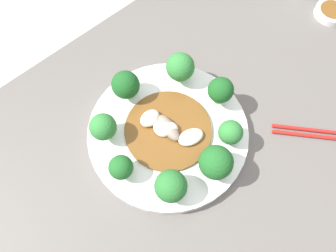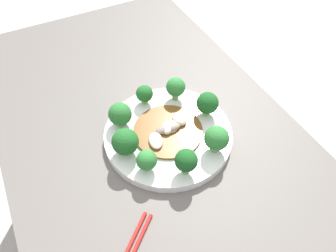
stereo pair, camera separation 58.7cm
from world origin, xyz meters
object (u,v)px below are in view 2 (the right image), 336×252
(broccoli_northeast, at_px, (120,114))
(broccoli_northwest, at_px, (147,160))
(stirfry_center, at_px, (168,130))
(plate, at_px, (168,134))
(broccoli_north, at_px, (125,142))
(broccoli_west, at_px, (186,161))
(broccoli_south, at_px, (207,103))
(broccoli_southwest, at_px, (217,139))
(broccoli_east, at_px, (144,94))
(broccoli_southeast, at_px, (176,87))

(broccoli_northeast, bearing_deg, broccoli_northwest, -179.33)
(broccoli_northwest, relative_size, stirfry_center, 0.33)
(plate, bearing_deg, broccoli_north, 95.43)
(broccoli_west, bearing_deg, broccoli_south, -46.01)
(broccoli_southwest, height_order, broccoli_north, same)
(broccoli_southwest, relative_size, stirfry_center, 0.42)
(plate, xyz_separation_m, broccoli_northeast, (0.07, 0.09, 0.04))
(broccoli_southwest, xyz_separation_m, broccoli_south, (0.10, -0.04, -0.00))
(plate, relative_size, broccoli_east, 5.82)
(broccoli_northeast, xyz_separation_m, broccoli_south, (-0.06, -0.19, 0.00))
(broccoli_north, xyz_separation_m, stirfry_center, (0.01, -0.11, -0.03))
(plate, height_order, broccoli_southwest, broccoli_southwest)
(broccoli_north, relative_size, broccoli_east, 1.29)
(plate, distance_m, broccoli_southeast, 0.12)
(broccoli_southwest, distance_m, broccoli_south, 0.11)
(broccoli_west, height_order, broccoli_east, broccoli_west)
(broccoli_south, bearing_deg, broccoli_north, 94.76)
(broccoli_west, distance_m, broccoli_northeast, 0.20)
(broccoli_southwest, bearing_deg, broccoli_south, -21.48)
(broccoli_southeast, height_order, stirfry_center, broccoli_southeast)
(broccoli_southwest, xyz_separation_m, stirfry_center, (0.09, 0.07, -0.03))
(broccoli_west, xyz_separation_m, broccoli_east, (0.22, -0.01, -0.01))
(broccoli_southwest, bearing_deg, broccoli_north, 64.94)
(broccoli_east, height_order, stirfry_center, broccoli_east)
(broccoli_east, bearing_deg, broccoli_south, -131.93)
(plate, distance_m, broccoli_northeast, 0.12)
(broccoli_northwest, bearing_deg, broccoli_north, 20.44)
(broccoli_southwest, distance_m, broccoli_north, 0.19)
(broccoli_west, height_order, broccoli_northeast, broccoli_west)
(broccoli_north, bearing_deg, broccoli_west, -138.71)
(plate, height_order, broccoli_north, broccoli_north)
(plate, height_order, broccoli_south, broccoli_south)
(plate, relative_size, broccoli_northeast, 4.84)
(broccoli_southwest, relative_size, broccoli_south, 1.05)
(broccoli_west, bearing_deg, stirfry_center, -8.73)
(broccoli_northeast, bearing_deg, broccoli_east, -63.28)
(broccoli_southwest, height_order, broccoli_southeast, broccoli_southwest)
(broccoli_north, relative_size, broccoli_northeast, 1.07)
(broccoli_north, height_order, broccoli_east, broccoli_north)
(broccoli_west, bearing_deg, broccoli_southwest, -76.51)
(broccoli_west, bearing_deg, broccoli_east, -2.47)
(broccoli_southwest, distance_m, broccoli_northeast, 0.22)
(broccoli_northwest, distance_m, stirfry_center, 0.11)
(broccoli_southwest, xyz_separation_m, broccoli_north, (0.08, 0.17, -0.00))
(plate, bearing_deg, broccoli_southwest, -143.37)
(broccoli_northeast, bearing_deg, stirfry_center, -129.36)
(plate, relative_size, broccoli_west, 4.66)
(broccoli_west, relative_size, stirfry_center, 0.40)
(broccoli_northeast, distance_m, stirfry_center, 0.11)
(broccoli_southeast, bearing_deg, plate, 143.07)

